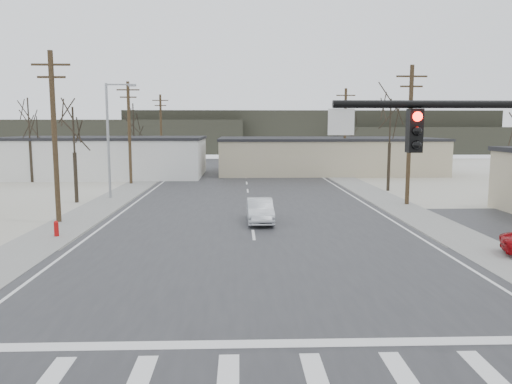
{
  "coord_description": "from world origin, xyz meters",
  "views": [
    {
      "loc": [
        -0.73,
        -17.6,
        5.7
      ],
      "look_at": [
        0.06,
        5.85,
        2.6
      ],
      "focal_mm": 35.0,
      "sensor_mm": 36.0,
      "label": 1
    }
  ],
  "objects_px": {
    "fire_hydrant": "(56,229)",
    "sedan_crossing": "(260,211)",
    "car_far_b": "(241,158)",
    "car_far_a": "(249,165)"
  },
  "relations": [
    {
      "from": "fire_hydrant",
      "to": "sedan_crossing",
      "type": "relative_size",
      "value": 0.2
    },
    {
      "from": "fire_hydrant",
      "to": "car_far_b",
      "type": "xyz_separation_m",
      "value": [
        9.75,
        51.65,
        0.38
      ]
    },
    {
      "from": "fire_hydrant",
      "to": "car_far_a",
      "type": "relative_size",
      "value": 0.15
    },
    {
      "from": "sedan_crossing",
      "to": "fire_hydrant",
      "type": "bearing_deg",
      "value": -162.94
    },
    {
      "from": "fire_hydrant",
      "to": "sedan_crossing",
      "type": "height_order",
      "value": "sedan_crossing"
    },
    {
      "from": "sedan_crossing",
      "to": "car_far_a",
      "type": "bearing_deg",
      "value": 89.05
    },
    {
      "from": "car_far_a",
      "to": "fire_hydrant",
      "type": "bearing_deg",
      "value": 75.75
    },
    {
      "from": "car_far_b",
      "to": "car_far_a",
      "type": "bearing_deg",
      "value": -74.9
    },
    {
      "from": "fire_hydrant",
      "to": "sedan_crossing",
      "type": "bearing_deg",
      "value": 17.97
    },
    {
      "from": "fire_hydrant",
      "to": "car_far_a",
      "type": "xyz_separation_m",
      "value": [
        10.7,
        35.98,
        0.45
      ]
    }
  ]
}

